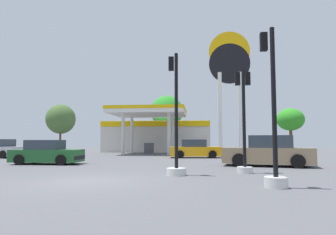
# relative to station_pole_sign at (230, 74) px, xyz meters

# --- Properties ---
(ground_plane) EXTENTS (90.00, 90.00, 0.00)m
(ground_plane) POSITION_rel_station_pole_sign_xyz_m (-7.21, -22.04, -8.46)
(ground_plane) COLOR #56565B
(ground_plane) RESTS_ON ground
(gas_station) EXTENTS (12.48, 12.65, 4.55)m
(gas_station) POSITION_rel_station_pole_sign_xyz_m (-8.33, 3.07, -6.38)
(gas_station) COLOR beige
(gas_station) RESTS_ON ground
(station_pole_sign) EXTENTS (4.39, 0.56, 13.15)m
(station_pole_sign) POSITION_rel_station_pole_sign_xyz_m (0.00, 0.00, 0.00)
(station_pole_sign) COLOR white
(station_pole_sign) RESTS_ON ground
(car_0) EXTENTS (4.18, 2.15, 1.44)m
(car_0) POSITION_rel_station_pole_sign_xyz_m (-3.70, -8.20, -7.81)
(car_0) COLOR black
(car_0) RESTS_ON ground
(car_1) EXTENTS (4.91, 2.81, 1.65)m
(car_1) POSITION_rel_station_pole_sign_xyz_m (0.26, -15.42, -7.71)
(car_1) COLOR black
(car_1) RESTS_ON ground
(car_2) EXTENTS (3.95, 1.83, 1.41)m
(car_2) POSITION_rel_station_pole_sign_xyz_m (-12.27, -15.33, -7.83)
(car_2) COLOR black
(car_2) RESTS_ON ground
(car_3) EXTENTS (4.37, 2.59, 1.47)m
(car_3) POSITION_rel_station_pole_sign_xyz_m (-19.20, -9.64, -7.80)
(car_3) COLOR black
(car_3) RESTS_ON ground
(traffic_signal_0) EXTENTS (0.66, 0.69, 4.49)m
(traffic_signal_0) POSITION_rel_station_pole_sign_xyz_m (-1.50, -18.95, -6.63)
(traffic_signal_0) COLOR silver
(traffic_signal_0) RESTS_ON ground
(traffic_signal_1) EXTENTS (0.79, 0.79, 4.96)m
(traffic_signal_1) POSITION_rel_station_pole_sign_xyz_m (-4.37, -20.03, -7.07)
(traffic_signal_1) COLOR silver
(traffic_signal_1) RESTS_ON ground
(traffic_signal_2) EXTENTS (0.68, 0.70, 4.85)m
(traffic_signal_2) POSITION_rel_station_pole_sign_xyz_m (-1.22, -22.82, -6.95)
(traffic_signal_2) COLOR silver
(traffic_signal_2) RESTS_ON ground
(tree_0) EXTENTS (4.22, 4.22, 6.64)m
(tree_0) POSITION_rel_station_pole_sign_xyz_m (-23.48, 9.68, -4.00)
(tree_0) COLOR brown
(tree_0) RESTS_ON ground
(tree_1) EXTENTS (4.46, 4.46, 7.52)m
(tree_1) POSITION_rel_station_pole_sign_xyz_m (-7.70, 8.69, -3.12)
(tree_1) COLOR brown
(tree_1) RESTS_ON ground
(tree_2) EXTENTS (3.62, 3.62, 5.67)m
(tree_2) POSITION_rel_station_pole_sign_xyz_m (9.01, 9.37, -4.33)
(tree_2) COLOR brown
(tree_2) RESTS_ON ground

